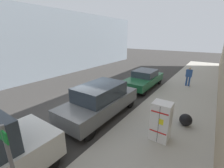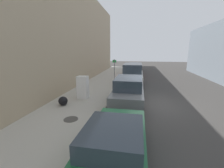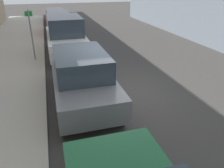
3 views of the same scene
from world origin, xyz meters
name	(u,v)px [view 3 (image 3 of 3)]	position (x,y,z in m)	size (l,w,h in m)	color
ground_plane	(116,93)	(0.00, 0.00, 0.00)	(80.00, 80.00, 0.00)	#383533
street_sign_post	(31,33)	(-3.01, 4.63, 1.52)	(0.36, 0.07, 2.50)	slate
parked_suv_gray	(82,76)	(-1.28, -0.12, 0.90)	(1.89, 4.70, 1.74)	slate
parked_van_white	(66,36)	(-1.28, 5.48, 1.05)	(1.99, 5.16, 2.13)	silver
parked_suv_red	(59,22)	(-1.28, 11.36, 0.89)	(1.87, 4.62, 1.74)	red
parked_sedan_dark	(55,15)	(-1.28, 17.24, 0.71)	(1.90, 4.42, 1.37)	black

